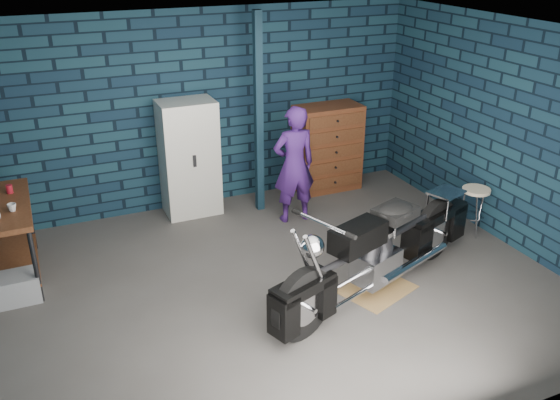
{
  "coord_description": "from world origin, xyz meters",
  "views": [
    {
      "loc": [
        -2.23,
        -5.12,
        3.57
      ],
      "look_at": [
        0.14,
        0.3,
        0.89
      ],
      "focal_mm": 38.0,
      "sensor_mm": 36.0,
      "label": 1
    }
  ],
  "objects_px": {
    "tool_chest": "(327,148)",
    "workbench": "(8,242)",
    "locker": "(189,158)",
    "motorcycle": "(381,243)",
    "person": "(294,165)",
    "shop_stool": "(473,211)",
    "storage_bin": "(16,288)"
  },
  "relations": [
    {
      "from": "storage_bin",
      "to": "shop_stool",
      "type": "height_order",
      "value": "shop_stool"
    },
    {
      "from": "tool_chest",
      "to": "workbench",
      "type": "bearing_deg",
      "value": -168.76
    },
    {
      "from": "motorcycle",
      "to": "person",
      "type": "height_order",
      "value": "person"
    },
    {
      "from": "shop_stool",
      "to": "locker",
      "type": "bearing_deg",
      "value": 146.09
    },
    {
      "from": "storage_bin",
      "to": "tool_chest",
      "type": "bearing_deg",
      "value": 17.38
    },
    {
      "from": "workbench",
      "to": "storage_bin",
      "type": "height_order",
      "value": "workbench"
    },
    {
      "from": "shop_stool",
      "to": "person",
      "type": "bearing_deg",
      "value": 145.75
    },
    {
      "from": "workbench",
      "to": "locker",
      "type": "distance_m",
      "value": 2.51
    },
    {
      "from": "workbench",
      "to": "person",
      "type": "xyz_separation_m",
      "value": [
        3.52,
        0.1,
        0.33
      ]
    },
    {
      "from": "motorcycle",
      "to": "locker",
      "type": "xyz_separation_m",
      "value": [
        -1.3,
        2.74,
        0.21
      ]
    },
    {
      "from": "person",
      "to": "storage_bin",
      "type": "bearing_deg",
      "value": 12.07
    },
    {
      "from": "workbench",
      "to": "shop_stool",
      "type": "relative_size",
      "value": 2.2
    },
    {
      "from": "motorcycle",
      "to": "person",
      "type": "bearing_deg",
      "value": 73.1
    },
    {
      "from": "storage_bin",
      "to": "shop_stool",
      "type": "bearing_deg",
      "value": -7.46
    },
    {
      "from": "locker",
      "to": "tool_chest",
      "type": "height_order",
      "value": "locker"
    },
    {
      "from": "locker",
      "to": "tool_chest",
      "type": "relative_size",
      "value": 1.23
    },
    {
      "from": "workbench",
      "to": "person",
      "type": "bearing_deg",
      "value": 1.58
    },
    {
      "from": "storage_bin",
      "to": "motorcycle",
      "type": "bearing_deg",
      "value": -20.67
    },
    {
      "from": "locker",
      "to": "tool_chest",
      "type": "xyz_separation_m",
      "value": [
        2.1,
        0.0,
        -0.15
      ]
    },
    {
      "from": "motorcycle",
      "to": "shop_stool",
      "type": "height_order",
      "value": "motorcycle"
    },
    {
      "from": "person",
      "to": "storage_bin",
      "type": "relative_size",
      "value": 3.31
    },
    {
      "from": "motorcycle",
      "to": "shop_stool",
      "type": "xyz_separation_m",
      "value": [
        1.81,
        0.65,
        -0.26
      ]
    },
    {
      "from": "workbench",
      "to": "storage_bin",
      "type": "distance_m",
      "value": 0.59
    },
    {
      "from": "shop_stool",
      "to": "workbench",
      "type": "bearing_deg",
      "value": 167.46
    },
    {
      "from": "person",
      "to": "motorcycle",
      "type": "bearing_deg",
      "value": 95.56
    },
    {
      "from": "motorcycle",
      "to": "tool_chest",
      "type": "height_order",
      "value": "tool_chest"
    },
    {
      "from": "locker",
      "to": "shop_stool",
      "type": "height_order",
      "value": "locker"
    },
    {
      "from": "workbench",
      "to": "tool_chest",
      "type": "distance_m",
      "value": 4.52
    },
    {
      "from": "locker",
      "to": "motorcycle",
      "type": "bearing_deg",
      "value": -64.66
    },
    {
      "from": "person",
      "to": "locker",
      "type": "xyz_separation_m",
      "value": [
        -1.19,
        0.78,
        -0.0
      ]
    },
    {
      "from": "tool_chest",
      "to": "shop_stool",
      "type": "xyz_separation_m",
      "value": [
        1.01,
        -2.09,
        -0.32
      ]
    },
    {
      "from": "motorcycle",
      "to": "person",
      "type": "relative_size",
      "value": 1.66
    }
  ]
}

